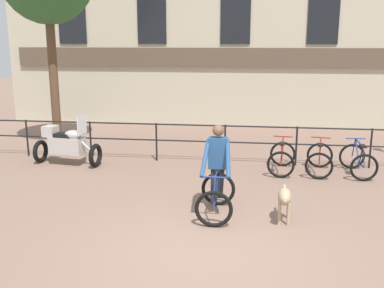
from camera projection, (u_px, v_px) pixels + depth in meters
ground_plane at (205, 250)px, 7.13m from camera, size 60.00×60.00×0.00m
canal_railing at (225, 137)px, 11.99m from camera, size 15.05×0.05×1.05m
cyclist_with_bike at (217, 175)px, 8.49m from camera, size 0.68×1.17×1.70m
dog at (285, 198)px, 8.10m from camera, size 0.27×0.89×0.65m
parked_motorcycle at (66, 144)px, 11.86m from camera, size 1.83×0.86×1.35m
parked_bicycle_near_lamp at (282, 158)px, 11.25m from camera, size 0.78×1.17×0.86m
parked_bicycle_mid_left at (319, 159)px, 11.13m from camera, size 0.82×1.20×0.86m
parked_bicycle_mid_right at (358, 161)px, 11.01m from camera, size 0.72×1.15×0.86m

